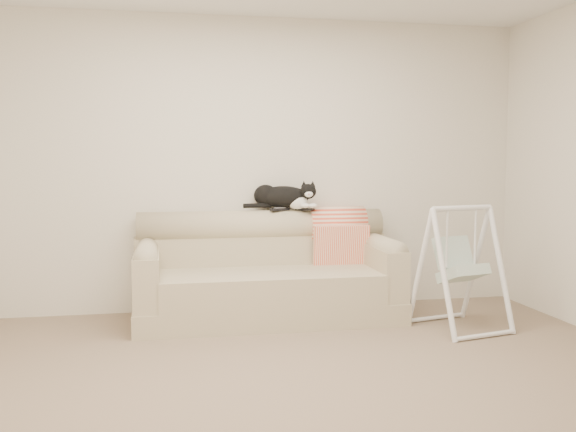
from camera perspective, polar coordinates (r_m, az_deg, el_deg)
The scene contains 8 objects.
ground_plane at distance 4.02m, azimuth 0.61°, elevation -14.50°, with size 5.00×5.00×0.00m, color #72614E.
room_shell at distance 3.79m, azimuth 0.64°, elevation 7.82°, with size 5.04×4.04×2.60m.
sofa at distance 5.48m, azimuth -1.94°, elevation -5.41°, with size 2.20×0.93×0.90m.
remote_a at distance 5.65m, azimuth -0.74°, elevation 0.62°, with size 0.18×0.12×0.03m.
remote_b at distance 5.67m, azimuth 1.50°, elevation 0.61°, with size 0.16×0.14×0.02m.
tuxedo_cat at distance 5.69m, azimuth -0.45°, elevation 1.74°, with size 0.65×0.36×0.26m.
throw_blanket at distance 5.79m, azimuth 4.39°, elevation -1.12°, with size 0.50×0.38×0.58m.
baby_swing at distance 5.27m, azimuth 15.03°, elevation -4.43°, with size 0.73×0.76×0.99m.
Camera 1 is at (-0.76, -3.71, 1.34)m, focal length 40.00 mm.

